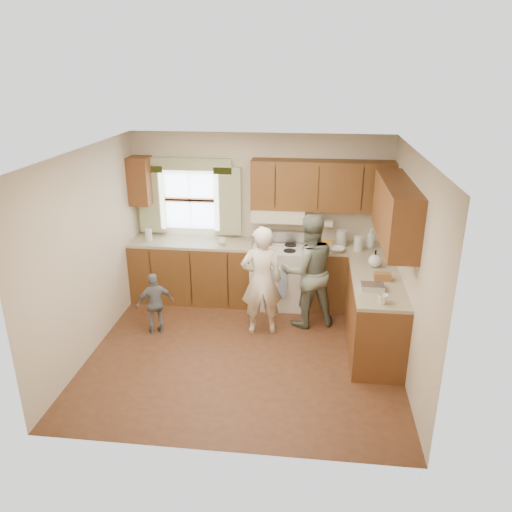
# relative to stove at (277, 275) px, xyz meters

# --- Properties ---
(room) EXTENTS (3.80, 3.80, 3.80)m
(room) POSITION_rel_stove_xyz_m (-0.30, -1.44, 0.78)
(room) COLOR #472716
(room) RESTS_ON ground
(kitchen_fixtures) EXTENTS (3.80, 2.25, 2.15)m
(kitchen_fixtures) POSITION_rel_stove_xyz_m (0.31, -0.36, 0.37)
(kitchen_fixtures) COLOR #42230E
(kitchen_fixtures) RESTS_ON ground
(stove) EXTENTS (0.76, 0.67, 1.07)m
(stove) POSITION_rel_stove_xyz_m (0.00, 0.00, 0.00)
(stove) COLOR silver
(stove) RESTS_ON ground
(woman_left) EXTENTS (0.60, 0.45, 1.50)m
(woman_left) POSITION_rel_stove_xyz_m (-0.14, -0.89, 0.28)
(woman_left) COLOR silver
(woman_left) RESTS_ON ground
(woman_right) EXTENTS (0.93, 0.82, 1.59)m
(woman_right) POSITION_rel_stove_xyz_m (0.46, -0.59, 0.33)
(woman_right) COLOR #263D30
(woman_right) RESTS_ON ground
(child) EXTENTS (0.54, 0.43, 0.86)m
(child) POSITION_rel_stove_xyz_m (-1.54, -1.07, -0.04)
(child) COLOR slate
(child) RESTS_ON ground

